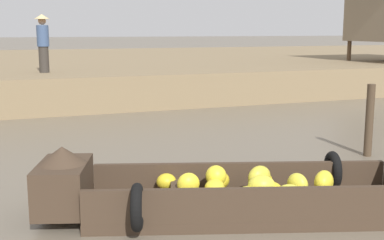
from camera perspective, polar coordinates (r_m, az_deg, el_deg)
name	(u,v)px	position (r m, az deg, el deg)	size (l,w,h in m)	color
ground_plane	(123,130)	(11.37, -7.78, -1.09)	(300.00, 300.00, 0.00)	#665B4C
riverbank_strip	(59,69)	(23.31, -14.76, 5.62)	(160.00, 20.00, 0.98)	#7F6B4C
banana_boat	(246,190)	(6.11, 6.14, -7.90)	(4.93, 2.44, 0.87)	#3D2D21
vendor_person	(43,40)	(15.20, -16.49, 8.64)	(0.44, 0.44, 1.66)	#332D28
mooring_post	(369,120)	(9.34, 19.41, -0.05)	(0.14, 0.14, 1.28)	#423323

